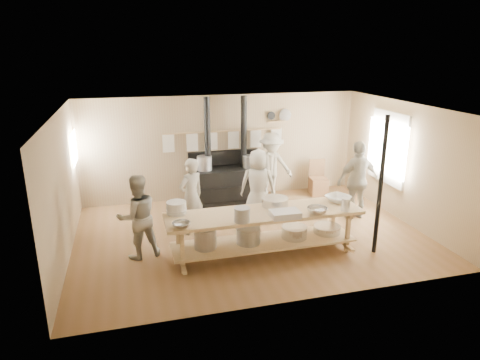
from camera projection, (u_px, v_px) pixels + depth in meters
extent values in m
plane|color=brown|center=(250.00, 234.00, 8.85)|extent=(7.00, 7.00, 0.00)
plane|color=tan|center=(223.00, 147.00, 10.76)|extent=(7.00, 0.00, 7.00)
plane|color=tan|center=(299.00, 222.00, 6.15)|extent=(7.00, 0.00, 7.00)
plane|color=tan|center=(62.00, 189.00, 7.60)|extent=(0.00, 5.00, 5.00)
plane|color=tan|center=(404.00, 163.00, 9.32)|extent=(0.00, 5.00, 5.00)
plane|color=#BDAC8C|center=(251.00, 109.00, 8.07)|extent=(7.00, 7.00, 0.00)
cube|color=beige|center=(388.00, 148.00, 9.81)|extent=(0.06, 1.35, 1.65)
plane|color=white|center=(387.00, 148.00, 9.80)|extent=(0.00, 1.50, 1.50)
cube|color=beige|center=(386.00, 148.00, 9.79)|extent=(0.02, 0.03, 1.50)
plane|color=white|center=(74.00, 148.00, 9.36)|extent=(0.00, 0.90, 0.90)
cube|color=black|center=(227.00, 185.00, 10.66)|extent=(1.80, 0.70, 0.85)
cube|color=black|center=(227.00, 199.00, 10.77)|extent=(1.90, 0.75, 0.10)
cube|color=black|center=(224.00, 158.00, 10.75)|extent=(1.80, 0.12, 0.35)
cylinder|color=black|center=(207.00, 134.00, 10.20)|extent=(0.15, 0.15, 1.75)
cylinder|color=black|center=(244.00, 132.00, 10.42)|extent=(0.15, 0.15, 1.75)
cylinder|color=#B2B2B7|center=(204.00, 163.00, 10.34)|extent=(0.36, 0.36, 0.34)
cylinder|color=gray|center=(249.00, 161.00, 10.57)|extent=(0.30, 0.30, 0.30)
cylinder|color=tan|center=(223.00, 131.00, 10.55)|extent=(3.00, 0.04, 0.04)
cube|color=white|center=(169.00, 143.00, 10.28)|extent=(0.28, 0.01, 0.46)
cube|color=white|center=(191.00, 142.00, 10.41)|extent=(0.28, 0.01, 0.46)
cube|color=white|center=(213.00, 141.00, 10.54)|extent=(0.28, 0.01, 0.46)
cube|color=white|center=(234.00, 139.00, 10.68)|extent=(0.28, 0.01, 0.46)
cube|color=white|center=(255.00, 138.00, 10.81)|extent=(0.28, 0.01, 0.46)
cube|color=white|center=(275.00, 137.00, 10.94)|extent=(0.28, 0.01, 0.46)
cube|color=tan|center=(277.00, 121.00, 10.85)|extent=(0.50, 0.14, 0.03)
cylinder|color=black|center=(271.00, 116.00, 10.79)|extent=(0.20, 0.04, 0.20)
cylinder|color=silver|center=(285.00, 115.00, 10.88)|extent=(0.32, 0.03, 0.32)
cube|color=tan|center=(264.00, 213.00, 7.77)|extent=(3.60, 0.90, 0.06)
cube|color=tan|center=(264.00, 242.00, 7.94)|extent=(3.40, 0.80, 0.04)
cube|color=tan|center=(264.00, 244.00, 7.96)|extent=(3.30, 0.06, 0.06)
cube|color=tan|center=(182.00, 250.00, 7.23)|extent=(0.07, 0.07, 0.85)
cube|color=tan|center=(178.00, 236.00, 7.79)|extent=(0.07, 0.07, 0.85)
cube|color=tan|center=(348.00, 231.00, 7.99)|extent=(0.07, 0.07, 0.85)
cube|color=tan|center=(333.00, 219.00, 8.55)|extent=(0.07, 0.07, 0.85)
cylinder|color=#B2B2B7|center=(205.00, 238.00, 7.61)|extent=(0.40, 0.40, 0.38)
cylinder|color=gray|center=(248.00, 235.00, 7.82)|extent=(0.44, 0.44, 0.30)
cylinder|color=silver|center=(294.00, 232.00, 8.05)|extent=(0.48, 0.48, 0.22)
cylinder|color=silver|center=(328.00, 230.00, 8.24)|extent=(0.52, 0.52, 0.14)
cylinder|color=black|center=(380.00, 187.00, 7.72)|extent=(0.08, 0.08, 2.60)
imported|color=#B8B4A3|center=(191.00, 196.00, 8.71)|extent=(0.70, 0.62, 1.60)
imported|color=#B8B4A3|center=(138.00, 217.00, 7.71)|extent=(0.88, 0.76, 1.57)
imported|color=#B8B4A3|center=(258.00, 185.00, 9.45)|extent=(0.90, 0.72, 1.59)
imported|color=#B8B4A3|center=(358.00, 180.00, 9.47)|extent=(1.08, 0.55, 1.77)
imported|color=#B8B4A3|center=(271.00, 167.00, 10.66)|extent=(1.12, 0.66, 1.71)
cube|color=#4F331F|center=(318.00, 186.00, 11.17)|extent=(0.47, 0.47, 0.46)
cube|color=#4F331F|center=(317.00, 168.00, 11.23)|extent=(0.43, 0.09, 0.51)
imported|color=white|center=(177.00, 211.00, 7.67)|extent=(0.42, 0.42, 0.09)
imported|color=silver|center=(181.00, 225.00, 7.06)|extent=(0.43, 0.43, 0.10)
imported|color=white|center=(338.00, 199.00, 8.27)|extent=(0.59, 0.59, 0.11)
imported|color=silver|center=(317.00, 211.00, 7.66)|extent=(0.45, 0.45, 0.11)
cube|color=#B2B2B7|center=(285.00, 214.00, 7.51)|extent=(0.51, 0.35, 0.11)
cylinder|color=silver|center=(275.00, 202.00, 8.03)|extent=(0.57, 0.57, 0.16)
cylinder|color=gray|center=(242.00, 215.00, 7.30)|extent=(0.29, 0.29, 0.25)
cylinder|color=white|center=(176.00, 208.00, 7.65)|extent=(0.45, 0.45, 0.22)
cylinder|color=white|center=(346.00, 205.00, 7.78)|extent=(0.18, 0.18, 0.24)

